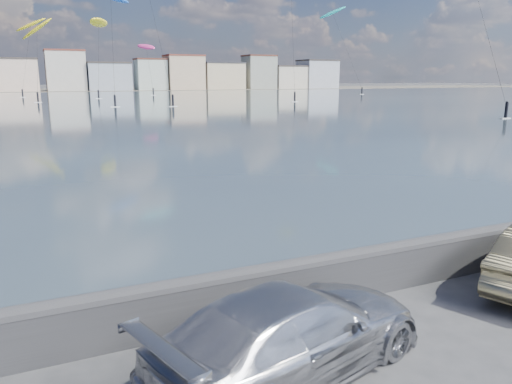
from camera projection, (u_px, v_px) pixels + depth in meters
bay_water at (45, 104)px, 88.30m from camera, size 500.00×177.00×0.00m
far_shore_strip at (33, 90)px, 184.38m from camera, size 500.00×60.00×0.00m
seawall at (237, 293)px, 9.53m from camera, size 400.00×0.36×1.08m
far_buildings at (36, 73)px, 171.17m from camera, size 240.79×13.26×14.60m
car_silver at (292, 332)px, 7.79m from camera, size 5.36×3.36×1.45m
kitesurfer_1 at (333, 14)px, 148.21m from camera, size 8.12×18.55×25.78m
kitesurfer_3 at (30, 26)px, 129.01m from camera, size 8.46×17.60×20.27m
kitesurfer_5 at (99, 23)px, 115.89m from camera, size 7.17×14.57×18.40m
kitesurfer_9 at (37, 30)px, 104.22m from camera, size 6.99×17.22×17.24m
kitesurfer_10 at (146, 47)px, 144.15m from camera, size 5.49×20.75×14.90m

